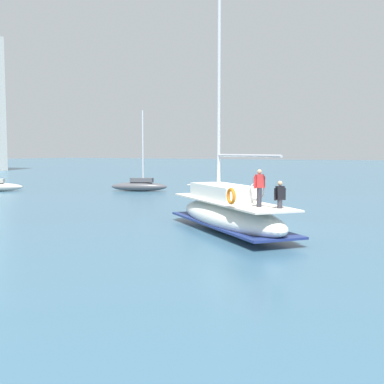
% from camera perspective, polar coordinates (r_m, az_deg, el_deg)
% --- Properties ---
extents(ground_plane, '(400.00, 400.00, 0.00)m').
position_cam_1_polar(ground_plane, '(24.28, 5.57, -4.22)').
color(ground_plane, '#38607A').
extents(main_sailboat, '(7.96, 8.93, 12.32)m').
position_cam_1_polar(main_sailboat, '(23.10, 4.27, -2.40)').
color(main_sailboat, white).
rests_on(main_sailboat, ground).
extents(moored_sloop_far, '(3.25, 5.44, 7.64)m').
position_cam_1_polar(moored_sloop_far, '(46.66, -6.18, 0.79)').
color(moored_sloop_far, '#4C4C51').
rests_on(moored_sloop_far, ground).
extents(mooring_buoy, '(0.55, 0.55, 0.87)m').
position_cam_1_polar(mooring_buoy, '(32.22, 6.90, -1.71)').
color(mooring_buoy, silver).
rests_on(mooring_buoy, ground).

